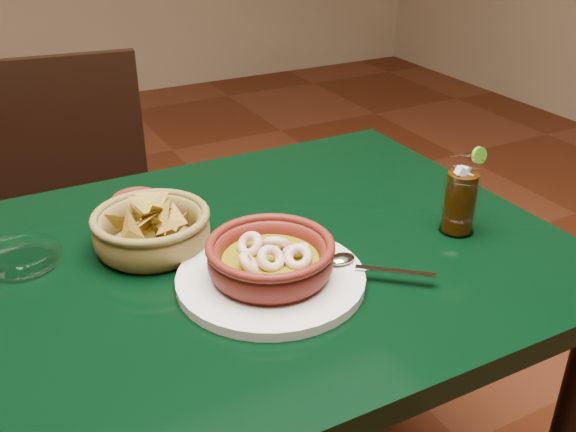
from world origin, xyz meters
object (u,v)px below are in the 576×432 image
cola_drink (460,197)px  dining_table (210,312)px  shrimp_plate (271,264)px  chip_basket (152,229)px  dining_chair (80,224)px

cola_drink → dining_table: bearing=166.1°
shrimp_plate → dining_table: bearing=123.0°
dining_table → shrimp_plate: (0.07, -0.10, 0.13)m
chip_basket → cola_drink: cola_drink is taller
dining_chair → cola_drink: dining_chair is taller
dining_chair → chip_basket: size_ratio=4.02×
dining_table → chip_basket: size_ratio=5.26×
dining_chair → dining_table: bearing=-82.8°
shrimp_plate → chip_basket: bearing=124.2°
dining_chair → cola_drink: 1.02m
chip_basket → shrimp_plate: bearing=-55.8°
dining_table → chip_basket: chip_basket is taller
dining_table → cola_drink: 0.47m
shrimp_plate → chip_basket: 0.23m
shrimp_plate → cola_drink: 0.37m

